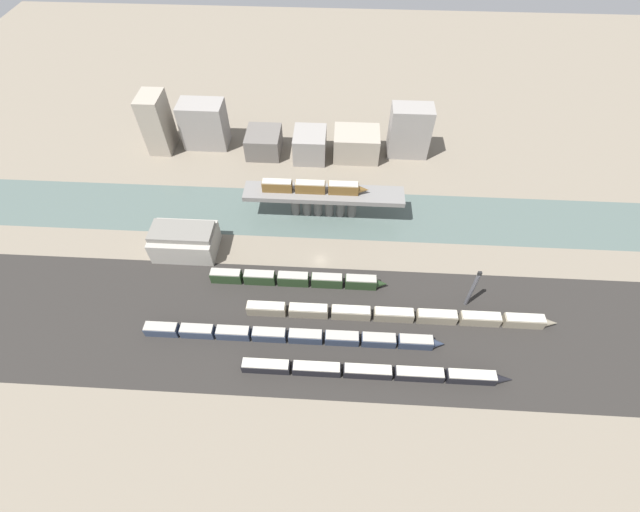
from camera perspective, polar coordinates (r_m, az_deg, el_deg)
ground_plane at (r=135.89m, az=0.03°, el=-0.61°), size 400.00×400.00×0.00m
railbed_yard at (r=122.28m, az=-0.59°, el=-9.38°), size 280.00×42.00×0.01m
river_water at (r=149.97m, az=0.48°, el=5.65°), size 320.00×23.24×0.01m
bridge at (r=144.80m, az=0.50°, el=7.75°), size 53.32×8.52×10.15m
train_on_bridge at (r=141.85m, az=-0.86°, el=9.17°), size 35.10×2.85×3.97m
train_yard_near at (r=115.08m, az=7.21°, el=-15.07°), size 69.80×2.91×3.41m
train_yard_mid at (r=119.12m, az=-3.76°, el=-10.57°), size 82.28×3.08×3.48m
train_yard_far at (r=124.06m, az=10.43°, el=-7.74°), size 87.62×2.96×3.77m
train_yard_outer at (r=129.00m, az=-3.14°, el=-3.11°), size 53.32×2.96×4.19m
warehouse_building at (r=142.00m, az=-17.61°, el=1.99°), size 19.78×12.62×9.52m
signal_tower at (r=127.55m, az=19.64°, el=-4.18°), size 1.07×1.07×15.26m
city_block_far_left at (r=183.78m, az=-20.92°, el=16.27°), size 8.66×12.21×22.72m
city_block_left at (r=181.65m, az=-15.19°, el=16.59°), size 17.04×10.55×18.19m
city_block_center at (r=175.52m, az=-7.50°, el=14.79°), size 13.12×14.26×8.86m
city_block_right at (r=171.29m, az=-1.36°, el=14.59°), size 12.31×13.82×10.65m
city_block_far_right at (r=172.31m, az=4.86°, el=14.65°), size 17.34×13.42×10.59m
city_block_tall at (r=173.79m, az=11.85°, el=16.00°), size 15.48×9.12×20.12m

